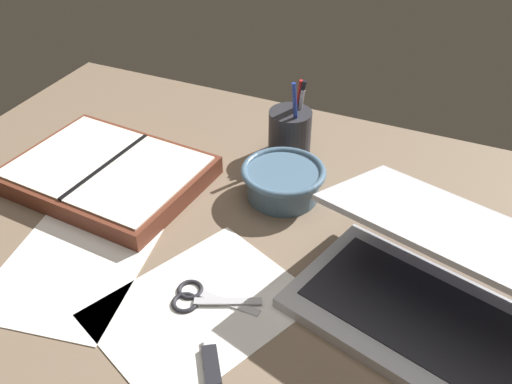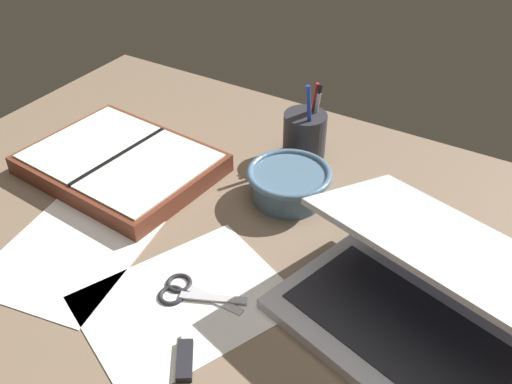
# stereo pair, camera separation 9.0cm
# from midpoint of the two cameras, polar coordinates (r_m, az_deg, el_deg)

# --- Properties ---
(desk_top) EXTENTS (1.40, 1.00, 0.02)m
(desk_top) POSITION_cam_midpoint_polar(r_m,az_deg,el_deg) (0.88, 2.44, -7.99)
(desk_top) COLOR #75604C
(desk_top) RESTS_ON ground
(laptop) EXTENTS (0.41, 0.37, 0.15)m
(laptop) POSITION_cam_midpoint_polar(r_m,az_deg,el_deg) (0.80, 19.25, -10.66)
(laptop) COLOR #B7B7BC
(laptop) RESTS_ON desk_top
(bowl) EXTENTS (0.15, 0.15, 0.06)m
(bowl) POSITION_cam_midpoint_polar(r_m,az_deg,el_deg) (0.99, 5.93, 0.81)
(bowl) COLOR slate
(bowl) RESTS_ON desk_top
(pen_cup) EXTENTS (0.08, 0.08, 0.16)m
(pen_cup) POSITION_cam_midpoint_polar(r_m,az_deg,el_deg) (1.10, 7.27, 5.69)
(pen_cup) COLOR #28282D
(pen_cup) RESTS_ON desk_top
(planner) EXTENTS (0.35, 0.28, 0.04)m
(planner) POSITION_cam_midpoint_polar(r_m,az_deg,el_deg) (1.08, -11.07, 2.72)
(planner) COLOR brown
(planner) RESTS_ON desk_top
(scissors) EXTENTS (0.13, 0.07, 0.01)m
(scissors) POSITION_cam_midpoint_polar(r_m,az_deg,el_deg) (0.83, -4.06, -10.04)
(scissors) COLOR #B7B7BC
(scissors) RESTS_ON desk_top
(paper_sheet_front) EXTENTS (0.31, 0.34, 0.00)m
(paper_sheet_front) POSITION_cam_midpoint_polar(r_m,az_deg,el_deg) (0.82, -3.91, -11.03)
(paper_sheet_front) COLOR white
(paper_sheet_front) RESTS_ON desk_top
(paper_sheet_beside_planner) EXTENTS (0.25, 0.30, 0.00)m
(paper_sheet_beside_planner) POSITION_cam_midpoint_polar(r_m,az_deg,el_deg) (0.93, -15.15, -5.56)
(paper_sheet_beside_planner) COLOR white
(paper_sheet_beside_planner) RESTS_ON desk_top
(usb_drive) EXTENTS (0.05, 0.07, 0.01)m
(usb_drive) POSITION_cam_midpoint_polar(r_m,az_deg,el_deg) (0.76, -3.62, -16.47)
(usb_drive) COLOR black
(usb_drive) RESTS_ON desk_top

